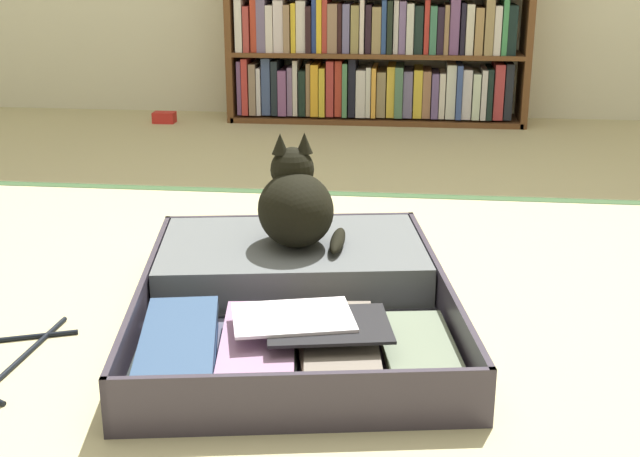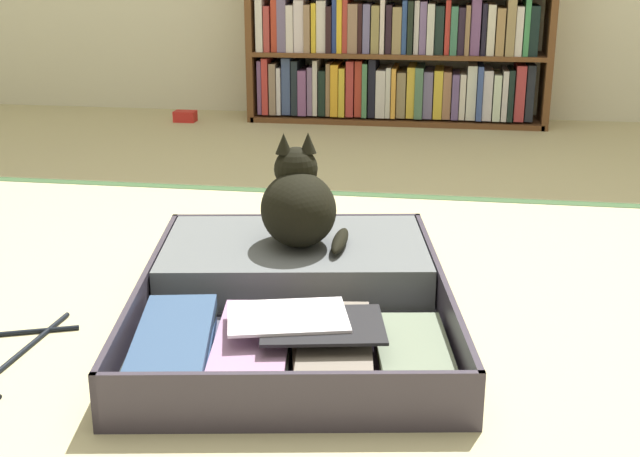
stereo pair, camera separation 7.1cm
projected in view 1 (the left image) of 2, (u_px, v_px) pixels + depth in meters
The scene contains 6 objects.
ground_plane at pixel (357, 319), 1.81m from camera, with size 10.00×10.00×0.00m, color #C1B685.
tatami_border at pixel (378, 195), 2.73m from camera, with size 4.80×0.05×0.00m.
bookshelf at pixel (375, 24), 3.80m from camera, with size 1.37×0.27×0.92m.
open_suitcase at pixel (290, 292), 1.83m from camera, with size 0.78×0.96×0.11m.
black_cat at pixel (296, 205), 1.92m from camera, with size 0.23×0.26×0.26m.
small_red_pouch at pixel (164, 117), 3.88m from camera, with size 0.10×0.07×0.05m.
Camera 1 is at (0.10, -1.65, 0.75)m, focal length 46.80 mm.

